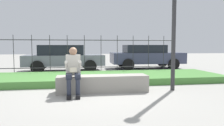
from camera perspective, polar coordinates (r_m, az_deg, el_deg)
ground_plane at (r=6.25m, az=-5.80°, el=-7.60°), size 60.00×60.00×0.00m
stone_bench at (r=6.24m, az=-2.47°, el=-5.63°), size 2.56×0.59×0.47m
person_seated_reader at (r=5.80m, az=-10.09°, el=-1.60°), size 0.42×0.73×1.27m
grass_berm at (r=8.19m, az=-6.70°, el=-3.91°), size 10.16×2.60×0.23m
iron_fence at (r=9.77m, az=-7.21°, el=2.25°), size 8.16×0.03×1.78m
car_parked_center at (r=11.63m, az=-12.59°, el=1.47°), size 4.09×2.11×1.35m
car_parked_right at (r=12.77m, az=8.88°, el=1.84°), size 4.15×1.97×1.36m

